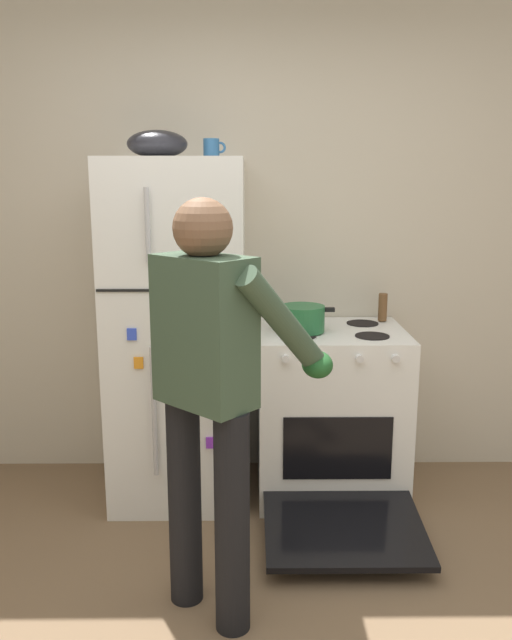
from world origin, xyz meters
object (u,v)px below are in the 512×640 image
at_px(coffee_mug, 212,148).
at_px(pepper_mill, 383,307).
at_px(person_cook, 213,376).
at_px(red_pot, 302,318).
at_px(refrigerator, 179,333).
at_px(stove_range, 330,414).
at_px(mixing_bowl, 157,144).

relative_size(coffee_mug, pepper_mill, 0.75).
xyz_separation_m(person_cook, coffee_mug, (-0.05, 1.05, 0.85)).
xyz_separation_m(coffee_mug, pepper_mill, (0.91, 0.15, -0.83)).
xyz_separation_m(red_pot, coffee_mug, (-0.45, 0.10, 0.84)).
distance_m(person_cook, red_pot, 1.03).
height_order(refrigerator, pepper_mill, refrigerator).
distance_m(refrigerator, stove_range, 0.91).
bearing_deg(person_cook, coffee_mug, 92.80).
height_order(refrigerator, person_cook, refrigerator).
bearing_deg(refrigerator, coffee_mug, 15.40).
distance_m(red_pot, mixing_bowl, 1.12).
bearing_deg(stove_range, person_cook, -119.66).
bearing_deg(person_cook, pepper_mill, 54.41).
distance_m(refrigerator, red_pot, 0.64).
height_order(coffee_mug, mixing_bowl, mixing_bowl).
bearing_deg(mixing_bowl, pepper_mill, 9.65).
height_order(refrigerator, stove_range, refrigerator).
bearing_deg(refrigerator, stove_range, -1.26).
bearing_deg(refrigerator, pepper_mill, 10.36).
bearing_deg(person_cook, refrigerator, 103.14).
distance_m(stove_range, mixing_bowl, 1.64).
distance_m(red_pot, pepper_mill, 0.52).
height_order(refrigerator, mixing_bowl, mixing_bowl).
relative_size(person_cook, coffee_mug, 14.28).
distance_m(refrigerator, mixing_bowl, 0.95).
distance_m(coffee_mug, pepper_mill, 1.25).
distance_m(person_cook, coffee_mug, 1.35).
bearing_deg(stove_range, refrigerator, 178.74).
bearing_deg(red_pot, refrigerator, 175.53).
bearing_deg(person_cook, mixing_bowl, 107.38).
bearing_deg(stove_range, coffee_mug, 173.69).
relative_size(red_pot, coffee_mug, 2.93).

